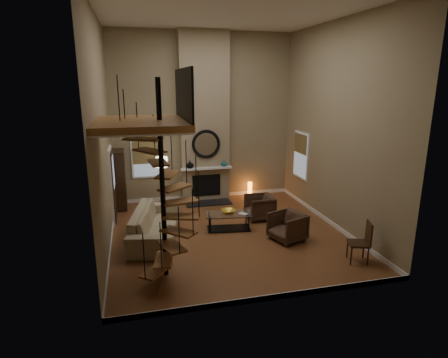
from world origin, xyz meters
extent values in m
cube|color=brown|center=(0.00, 0.00, -0.01)|extent=(6.00, 6.50, 0.01)
cube|color=#907F5D|center=(0.00, 3.25, 2.75)|extent=(6.00, 0.02, 5.50)
cube|color=#907F5D|center=(0.00, -3.25, 2.75)|extent=(6.00, 0.02, 5.50)
cube|color=#907F5D|center=(-3.00, 0.00, 2.75)|extent=(0.02, 6.50, 5.50)
cube|color=#907F5D|center=(3.00, 0.00, 2.75)|extent=(0.02, 6.50, 5.50)
cube|color=silver|center=(0.00, 0.00, 5.50)|extent=(6.00, 6.50, 0.01)
cube|color=white|center=(0.00, 3.24, 0.06)|extent=(6.00, 0.02, 0.12)
cube|color=white|center=(0.00, -3.24, 0.06)|extent=(6.00, 0.02, 0.12)
cube|color=white|center=(-2.99, 0.00, 0.06)|extent=(0.02, 6.50, 0.12)
cube|color=white|center=(2.99, 0.00, 0.06)|extent=(0.02, 6.50, 0.12)
cube|color=#927E5F|center=(0.00, 3.06, 2.75)|extent=(1.60, 0.38, 5.50)
cube|color=black|center=(0.00, 2.57, 0.02)|extent=(1.50, 0.60, 0.04)
cube|color=black|center=(0.00, 2.86, 0.55)|extent=(0.95, 0.02, 0.72)
cube|color=white|center=(0.00, 2.78, 1.15)|extent=(1.70, 0.18, 0.06)
torus|color=black|center=(0.00, 2.84, 1.95)|extent=(0.94, 0.10, 0.94)
cylinder|color=white|center=(0.00, 2.85, 1.95)|extent=(0.80, 0.01, 0.80)
imported|color=black|center=(-0.55, 2.82, 1.30)|extent=(0.24, 0.24, 0.25)
imported|color=#1C5762|center=(0.60, 2.82, 1.28)|extent=(0.20, 0.20, 0.21)
cube|color=white|center=(-1.90, 3.23, 1.60)|extent=(1.02, 0.04, 1.52)
cube|color=#8C9EB2|center=(-1.90, 3.21, 1.60)|extent=(0.90, 0.01, 1.40)
cube|color=olive|center=(-1.90, 3.19, 1.81)|extent=(0.90, 0.01, 0.98)
cube|color=white|center=(2.98, 2.00, 1.60)|extent=(0.04, 1.02, 1.52)
cube|color=#8C9EB2|center=(2.96, 2.00, 1.60)|extent=(0.01, 0.90, 1.40)
cube|color=olive|center=(2.94, 2.00, 1.98)|extent=(0.01, 0.90, 0.63)
cube|color=white|center=(-2.97, 1.80, 1.05)|extent=(0.06, 1.05, 2.16)
cube|color=#321E10|center=(-2.94, 1.80, 1.02)|extent=(0.05, 0.90, 2.05)
cube|color=#8C9EB2|center=(-2.90, 1.80, 1.45)|extent=(0.01, 0.60, 0.90)
cube|color=#9B6332|center=(-2.15, -1.80, 3.18)|extent=(1.70, 2.20, 0.12)
cube|color=white|center=(-2.15, -1.80, 3.10)|extent=(1.70, 2.20, 0.03)
cube|color=black|center=(-1.33, -1.80, 3.71)|extent=(0.04, 2.20, 0.94)
cylinder|color=black|center=(-1.80, -1.80, 2.01)|extent=(0.10, 0.10, 4.02)
cube|color=#9B6332|center=(-2.02, -2.08, 0.26)|extent=(0.71, 0.78, 0.04)
cylinder|color=black|center=(-2.24, -2.37, 0.73)|extent=(0.02, 0.02, 0.94)
cube|color=#9B6332|center=(-1.86, -2.15, 0.52)|extent=(0.46, 0.77, 0.04)
cylinder|color=black|center=(-1.93, -2.51, 0.99)|extent=(0.02, 0.02, 0.94)
cube|color=#9B6332|center=(-1.69, -2.14, 0.78)|extent=(0.55, 0.79, 0.04)
cylinder|color=black|center=(-1.58, -2.48, 1.25)|extent=(0.02, 0.02, 0.94)
cube|color=#9B6332|center=(-1.54, -2.05, 1.04)|extent=(0.75, 0.74, 0.04)
cylinder|color=black|center=(-1.28, -2.30, 1.51)|extent=(0.02, 0.02, 0.94)
cube|color=#9B6332|center=(-1.45, -1.90, 1.30)|extent=(0.79, 0.53, 0.04)
cylinder|color=black|center=(-1.11, -2.00, 1.77)|extent=(0.02, 0.02, 0.94)
cube|color=#9B6332|center=(-1.45, -1.73, 1.56)|extent=(0.77, 0.48, 0.04)
cylinder|color=black|center=(-1.10, -1.65, 2.03)|extent=(0.02, 0.02, 0.94)
cube|color=#9B6332|center=(-1.52, -1.57, 1.82)|extent=(0.77, 0.72, 0.04)
cylinder|color=black|center=(-1.25, -1.34, 2.29)|extent=(0.02, 0.02, 0.94)
cube|color=#9B6332|center=(-1.67, -1.47, 2.08)|extent=(0.58, 0.79, 0.04)
cylinder|color=black|center=(-1.53, -1.13, 2.55)|extent=(0.02, 0.02, 0.94)
cube|color=#9B6332|center=(-1.84, -1.44, 2.34)|extent=(0.41, 0.75, 0.04)
cylinder|color=black|center=(-1.88, -1.08, 2.81)|extent=(0.02, 0.02, 0.94)
cube|color=#9B6332|center=(-2.00, -1.50, 2.60)|extent=(0.68, 0.79, 0.04)
cylinder|color=black|center=(-2.20, -1.20, 3.07)|extent=(0.02, 0.02, 0.94)
cube|color=#9B6332|center=(-2.12, -1.63, 2.86)|extent=(0.80, 0.64, 0.04)
cylinder|color=black|center=(-2.44, -1.46, 3.33)|extent=(0.02, 0.02, 0.94)
cube|color=#9B6332|center=(-2.16, -1.80, 3.12)|extent=(0.72, 0.34, 0.04)
cylinder|color=black|center=(-2.52, -1.80, 3.59)|extent=(0.02, 0.02, 0.94)
cube|color=#321E10|center=(-2.81, 2.79, 0.95)|extent=(0.39, 0.83, 1.85)
imported|color=tan|center=(-1.90, 0.16, 0.40)|extent=(1.54, 2.78, 0.77)
imported|color=#432C1E|center=(1.26, 0.84, 0.35)|extent=(0.78, 0.76, 0.71)
imported|color=#432C1E|center=(1.45, -0.74, 0.35)|extent=(1.01, 1.00, 0.72)
cube|color=silver|center=(0.10, 0.27, 0.44)|extent=(1.34, 0.79, 0.02)
cube|color=black|center=(0.10, 0.27, 0.03)|extent=(1.22, 0.67, 0.02)
cylinder|color=black|center=(-0.44, 0.12, 0.22)|extent=(0.04, 0.04, 0.46)
cylinder|color=black|center=(0.59, -0.02, 0.22)|extent=(0.04, 0.04, 0.46)
cylinder|color=black|center=(-0.39, 0.55, 0.22)|extent=(0.04, 0.04, 0.46)
cylinder|color=black|center=(0.64, 0.42, 0.22)|extent=(0.04, 0.04, 0.46)
imported|color=gold|center=(0.10, 0.32, 0.50)|extent=(0.39, 0.39, 0.10)
imported|color=gray|center=(0.45, 0.12, 0.46)|extent=(0.28, 0.30, 0.02)
cylinder|color=black|center=(-1.51, 2.27, 0.01)|extent=(0.34, 0.34, 0.03)
cylinder|color=black|center=(-1.51, 2.27, 0.80)|extent=(0.04, 0.04, 1.46)
cylinder|color=#F2E5C6|center=(-1.51, 2.27, 1.55)|extent=(0.38, 0.38, 0.30)
cylinder|color=orange|center=(1.57, 2.97, 0.25)|extent=(0.15, 0.15, 0.54)
cube|color=#321E10|center=(2.43, -2.26, 0.44)|extent=(0.54, 0.54, 0.05)
cube|color=#321E10|center=(2.63, -2.32, 0.70)|extent=(0.17, 0.40, 0.50)
cylinder|color=#321E10|center=(2.21, -2.37, 0.21)|extent=(0.04, 0.04, 0.41)
cylinder|color=#321E10|center=(2.55, -2.48, 0.21)|extent=(0.04, 0.04, 0.41)
cylinder|color=#321E10|center=(2.32, -2.03, 0.21)|extent=(0.04, 0.04, 0.41)
cylinder|color=#321E10|center=(2.66, -2.14, 0.21)|extent=(0.04, 0.04, 0.41)
camera|label=1|loc=(-2.31, -8.97, 3.96)|focal=29.88mm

